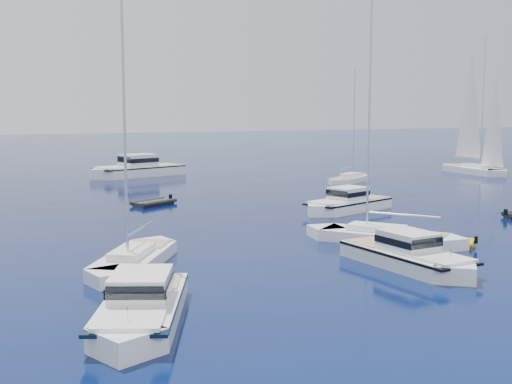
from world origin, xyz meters
TOP-DOWN VIEW (x-y plane):
  - ground at (0.00, 0.00)m, footprint 400.00×400.00m
  - motor_cruiser_near at (-0.17, 1.81)m, footprint 4.19×10.04m
  - motor_cruiser_left at (-15.96, -1.84)m, footprint 6.60×10.53m
  - motor_cruiser_centre at (6.77, 20.46)m, footprint 10.41×6.47m
  - motor_cruiser_distant at (-3.39, 55.48)m, footprint 14.38×8.50m
  - sailboat_fore at (-14.08, 7.99)m, footprint 7.95×10.75m
  - sailboat_mid_r at (2.28, 8.11)m, footprint 9.52×10.56m
  - sailboat_centre at (18.43, 39.55)m, footprint 9.12×7.34m
  - sailboat_sails_r at (39.06, 42.16)m, footprint 3.36×12.67m
  - tender_yellow at (5.51, 5.85)m, footprint 3.93×4.07m
  - tender_grey_far at (-7.43, 30.36)m, footprint 4.88×4.15m

SIDE VIEW (x-z plane):
  - ground at x=0.00m, z-range 0.00..0.00m
  - motor_cruiser_near at x=-0.17m, z-range -1.28..1.28m
  - motor_cruiser_left at x=-15.96m, z-range -1.33..1.33m
  - motor_cruiser_centre at x=6.77m, z-range -1.31..1.31m
  - motor_cruiser_distant at x=-3.39m, z-range -1.81..1.81m
  - sailboat_fore at x=-14.08m, z-range -7.96..7.96m
  - sailboat_mid_r at x=2.28m, z-range -8.31..8.31m
  - sailboat_centre at x=18.43m, z-range -6.90..6.90m
  - sailboat_sails_r at x=39.06m, z-range -9.30..9.30m
  - tender_yellow at x=5.51m, z-range -0.47..0.47m
  - tender_grey_far at x=-7.43m, z-range -0.47..0.47m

